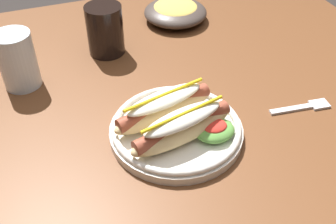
% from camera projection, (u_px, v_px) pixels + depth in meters
% --- Properties ---
extents(dining_table, '(1.18, 0.95, 0.74)m').
position_uv_depth(dining_table, '(154.00, 130.00, 0.88)').
color(dining_table, brown).
rests_on(dining_table, ground_plane).
extents(hot_dog_plate, '(0.24, 0.24, 0.08)m').
position_uv_depth(hot_dog_plate, '(176.00, 124.00, 0.70)').
color(hot_dog_plate, silver).
rests_on(hot_dog_plate, dining_table).
extents(fork, '(0.12, 0.03, 0.00)m').
position_uv_depth(fork, '(304.00, 107.00, 0.78)').
color(fork, silver).
rests_on(fork, dining_table).
extents(soda_cup, '(0.08, 0.08, 0.11)m').
position_uv_depth(soda_cup, '(105.00, 30.00, 0.90)').
color(soda_cup, black).
rests_on(soda_cup, dining_table).
extents(water_cup, '(0.07, 0.07, 0.12)m').
position_uv_depth(water_cup, '(17.00, 60.00, 0.80)').
color(water_cup, silver).
rests_on(water_cup, dining_table).
extents(side_bowl, '(0.16, 0.16, 0.05)m').
position_uv_depth(side_bowl, '(175.00, 11.00, 1.03)').
color(side_bowl, '#423833').
rests_on(side_bowl, dining_table).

